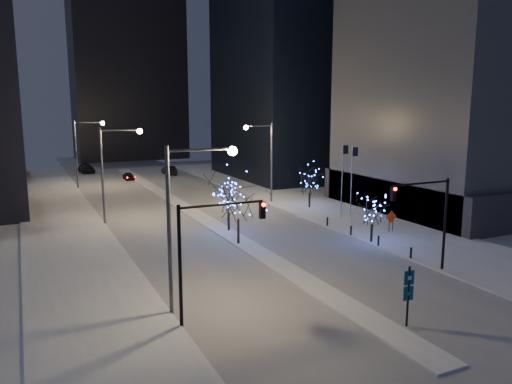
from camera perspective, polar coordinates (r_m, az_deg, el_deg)
ground at (r=33.11m, az=8.67°, el=-11.91°), size 160.00×160.00×0.00m
road at (r=63.99m, az=-9.11°, el=-1.22°), size 20.00×130.00×0.02m
median at (r=59.28m, az=-7.74°, el=-2.01°), size 2.00×80.00×0.15m
east_sidewalk at (r=57.06m, az=9.96°, el=-2.54°), size 10.00×90.00×0.15m
west_sidewalk at (r=47.07m, az=-20.42°, el=-5.70°), size 8.00×90.00×0.15m
midrise_block at (r=67.31m, az=24.99°, el=11.37°), size 30.00×22.00×30.00m
plinth at (r=68.04m, az=24.19°, el=0.39°), size 30.00×24.00×4.00m
horizon_block at (r=119.97m, az=-14.50°, el=13.82°), size 24.00×14.00×42.00m
street_lamp_w_near at (r=29.20m, az=-7.97°, el=-1.54°), size 4.40×0.56×10.00m
street_lamp_w_mid at (r=53.33m, az=-16.11°, el=3.35°), size 4.40×0.56×10.00m
street_lamp_w_far at (r=78.01m, az=-19.16°, el=5.16°), size 4.40×0.56×10.00m
street_lamp_east at (r=62.07m, az=1.04°, el=4.57°), size 3.90×0.56×10.00m
traffic_signal_west at (r=27.91m, az=-5.66°, el=-5.70°), size 5.26×0.43×7.00m
traffic_signal_east at (r=38.02m, az=19.26°, el=-2.00°), size 5.26×0.43×7.00m
flagpoles at (r=53.08m, az=10.38°, el=1.70°), size 1.35×2.60×8.00m
bollards at (r=46.35m, az=12.26°, el=-4.86°), size 0.16×12.16×0.90m
car_near at (r=84.94m, az=-14.35°, el=1.76°), size 1.50×3.69×1.25m
car_mid at (r=89.61m, az=-9.90°, el=2.44°), size 1.68×4.79×1.58m
car_far at (r=96.32m, az=-18.83°, el=2.58°), size 2.67×5.70×1.61m
holiday_tree_median_near at (r=43.53m, az=-2.06°, el=-0.51°), size 6.28×6.28×6.66m
holiday_tree_median_far at (r=48.37m, az=-3.17°, el=-0.86°), size 4.02×4.02×4.54m
holiday_tree_plaza_near at (r=45.50m, az=13.16°, el=-2.11°), size 3.85×3.85×4.29m
holiday_tree_plaza_far at (r=59.57m, az=6.17°, el=1.37°), size 4.27×4.27×5.14m
wayfinding_sign at (r=29.37m, az=17.03°, el=-10.65°), size 0.63×0.13×3.51m
construction_sign at (r=49.90m, az=15.20°, el=-2.98°), size 1.26×0.07×2.08m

